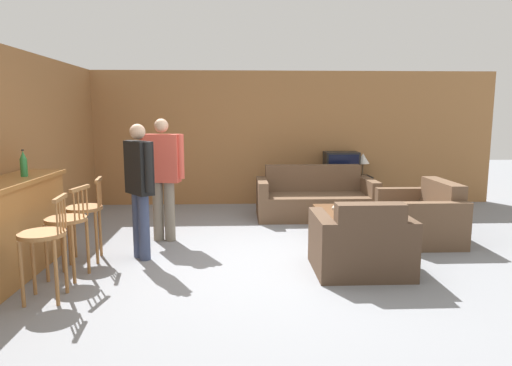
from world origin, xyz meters
TOP-DOWN VIEW (x-y plane):
  - ground_plane at (0.00, 0.00)m, footprint 24.00×24.00m
  - wall_back at (0.00, 3.71)m, footprint 9.40×0.08m
  - wall_left at (-3.20, 1.35)m, footprint 0.08×8.71m
  - bar_counter at (-2.86, -0.40)m, footprint 0.55×2.11m
  - bar_chair_near at (-2.22, -0.99)m, footprint 0.47×0.47m
  - bar_chair_mid at (-2.22, -0.39)m, footprint 0.51×0.51m
  - bar_chair_far at (-2.22, 0.21)m, footprint 0.49×0.49m
  - couch_far at (0.96, 2.46)m, footprint 2.01×0.95m
  - armchair_near at (1.00, -0.35)m, footprint 1.04×0.91m
  - loveseat_right at (2.25, 0.99)m, footprint 0.88×1.32m
  - coffee_table at (1.05, 1.12)m, footprint 0.53×1.09m
  - tv_unit at (1.62, 3.39)m, footprint 1.13×0.50m
  - tv at (1.62, 3.39)m, footprint 0.64×0.44m
  - bottle at (-2.80, -0.05)m, footprint 0.08×0.08m
  - book_on_table at (1.11, 1.27)m, footprint 0.23×0.21m
  - table_lamp at (2.04, 3.39)m, footprint 0.25×0.25m
  - person_by_window at (-1.42, 1.07)m, footprint 0.61×0.28m
  - person_by_counter at (-1.58, 0.26)m, footprint 0.41×0.47m

SIDE VIEW (x-z plane):
  - ground_plane at x=0.00m, z-range 0.00..0.00m
  - tv_unit at x=1.62m, z-range 0.00..0.59m
  - loveseat_right at x=2.25m, z-range -0.12..0.72m
  - couch_far at x=0.96m, z-range -0.13..0.74m
  - armchair_near at x=1.00m, z-range -0.12..0.73m
  - coffee_table at x=1.05m, z-range 0.14..0.53m
  - book_on_table at x=1.11m, z-range 0.39..0.42m
  - bar_counter at x=-2.86m, z-range 0.00..1.08m
  - bar_chair_near at x=-2.22m, z-range 0.07..1.09m
  - bar_chair_mid at x=-2.22m, z-range 0.07..1.09m
  - bar_chair_far at x=-2.22m, z-range 0.07..1.09m
  - tv at x=1.62m, z-range 0.59..1.06m
  - table_lamp at x=2.04m, z-range 0.69..1.12m
  - person_by_counter at x=-1.58m, z-range 0.11..1.77m
  - person_by_window at x=-1.42m, z-range 0.11..1.82m
  - bottle at x=-2.80m, z-range 1.06..1.37m
  - wall_back at x=0.00m, z-range 0.00..2.60m
  - wall_left at x=-3.20m, z-range 0.00..2.60m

